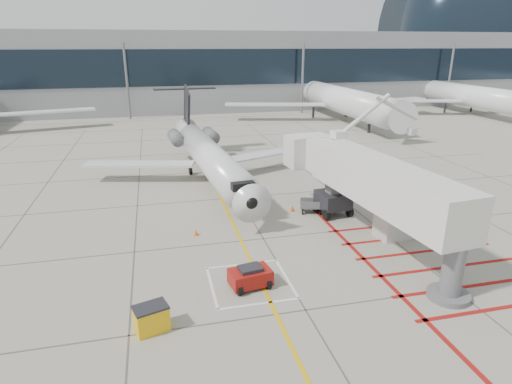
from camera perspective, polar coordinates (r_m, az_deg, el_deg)
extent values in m
plane|color=#9E9A88|center=(24.14, 3.37, -10.20)|extent=(260.00, 260.00, 0.00)
cone|color=#EB5A0C|center=(28.24, -8.03, -5.31)|extent=(0.32, 0.32, 0.44)
cone|color=#DA4D0B|center=(32.02, 4.86, -2.17)|extent=(0.32, 0.32, 0.44)
cube|color=gray|center=(91.68, -3.38, 16.10)|extent=(180.00, 28.00, 14.00)
cube|color=black|center=(77.86, -1.47, 16.32)|extent=(180.00, 0.10, 6.00)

